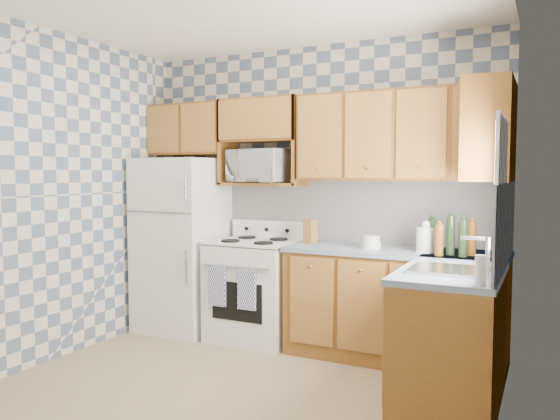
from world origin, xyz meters
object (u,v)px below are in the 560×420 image
Objects in this scene: microwave at (261,166)px; electric_kettle at (426,240)px; refrigerator at (182,244)px; stove_body at (255,291)px.

electric_kettle is at bearing 1.10° from microwave.
microwave is (0.80, 0.16, 0.76)m from refrigerator.
microwave reaches higher than refrigerator.
refrigerator is at bearing -161.08° from microwave.
refrigerator is at bearing 179.29° from electric_kettle.
refrigerator is 3.01× the size of microwave.
microwave is 2.86× the size of electric_kettle.
refrigerator is 2.37m from electric_kettle.
stove_body is (0.80, 0.03, -0.39)m from refrigerator.
electric_kettle reaches higher than stove_body.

